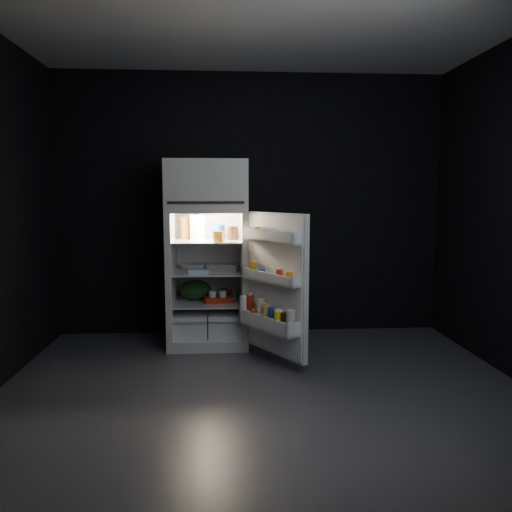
{
  "coord_description": "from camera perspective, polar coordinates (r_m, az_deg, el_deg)",
  "views": [
    {
      "loc": [
        -0.3,
        -3.53,
        1.47
      ],
      "look_at": [
        0.01,
        1.0,
        0.9
      ],
      "focal_mm": 35.0,
      "sensor_mm": 36.0,
      "label": 1
    }
  ],
  "objects": [
    {
      "name": "pie",
      "position": [
        4.99,
        -6.97,
        -1.25
      ],
      "size": [
        0.39,
        0.39,
        0.04
      ],
      "primitive_type": "cylinder",
      "rotation": [
        0.0,
        0.0,
        -0.42
      ],
      "color": "tan",
      "rests_on": "refrigerator"
    },
    {
      "name": "floor",
      "position": [
        3.84,
        0.93,
        -15.36
      ],
      "size": [
        4.0,
        3.4,
        0.0
      ],
      "primitive_type": "cube",
      "color": "#45454A",
      "rests_on": "ground"
    },
    {
      "name": "wrapped_pkg",
      "position": [
        4.99,
        -3.02,
        -1.15
      ],
      "size": [
        0.12,
        0.1,
        0.05
      ],
      "primitive_type": "cube",
      "rotation": [
        0.0,
        0.0,
        -0.04
      ],
      "color": "beige",
      "rests_on": "refrigerator"
    },
    {
      "name": "small_carton",
      "position": [
        4.61,
        -4.25,
        2.22
      ],
      "size": [
        0.11,
        0.09,
        0.1
      ],
      "primitive_type": "cube",
      "rotation": [
        0.0,
        0.0,
        -0.39
      ],
      "color": "orange",
      "rests_on": "refrigerator"
    },
    {
      "name": "small_can_red",
      "position": [
        5.08,
        -3.56,
        -4.2
      ],
      "size": [
        0.09,
        0.09,
        0.09
      ],
      "primitive_type": "cylinder",
      "rotation": [
        0.0,
        0.0,
        0.38
      ],
      "color": "#B0250F",
      "rests_on": "refrigerator"
    },
    {
      "name": "milk_jug",
      "position": [
        4.92,
        -6.77,
        3.32
      ],
      "size": [
        0.15,
        0.15,
        0.24
      ],
      "primitive_type": "cube",
      "rotation": [
        0.0,
        0.0,
        0.1
      ],
      "color": "white",
      "rests_on": "refrigerator"
    },
    {
      "name": "egg_carton",
      "position": [
        4.81,
        -3.84,
        -1.34
      ],
      "size": [
        0.32,
        0.2,
        0.07
      ],
      "primitive_type": "cube",
      "rotation": [
        0.0,
        0.0,
        -0.31
      ],
      "color": "gray",
      "rests_on": "refrigerator"
    },
    {
      "name": "ceiling",
      "position": [
        3.75,
        1.02,
        26.29
      ],
      "size": [
        4.0,
        3.4,
        0.0
      ],
      "primitive_type": "cube",
      "color": "silver",
      "rests_on": "ground"
    },
    {
      "name": "refrigerator",
      "position": [
        4.88,
        -5.53,
        1.07
      ],
      "size": [
        0.76,
        0.71,
        1.78
      ],
      "color": "silver",
      "rests_on": "ground"
    },
    {
      "name": "yogurt_tray",
      "position": [
        4.85,
        -4.28,
        -4.99
      ],
      "size": [
        0.3,
        0.2,
        0.05
      ],
      "primitive_type": "cube",
      "rotation": [
        0.0,
        0.0,
        0.19
      ],
      "color": "#B0250F",
      "rests_on": "refrigerator"
    },
    {
      "name": "amber_bottle",
      "position": [
        4.92,
        -8.08,
        3.18
      ],
      "size": [
        0.1,
        0.1,
        0.22
      ],
      "primitive_type": "cylinder",
      "rotation": [
        0.0,
        0.0,
        0.24
      ],
      "color": "orange",
      "rests_on": "refrigerator"
    },
    {
      "name": "wall_back",
      "position": [
        5.24,
        -0.58,
        5.83
      ],
      "size": [
        4.0,
        0.0,
        2.7
      ],
      "primitive_type": "cube",
      "color": "black",
      "rests_on": "ground"
    },
    {
      "name": "produce_bag",
      "position": [
        4.97,
        -6.91,
        -3.87
      ],
      "size": [
        0.39,
        0.37,
        0.2
      ],
      "primitive_type": "ellipsoid",
      "rotation": [
        0.0,
        0.0,
        0.41
      ],
      "color": "#193815",
      "rests_on": "refrigerator"
    },
    {
      "name": "fridge_door",
      "position": [
        4.26,
        2.01,
        -3.61
      ],
      "size": [
        0.55,
        0.71,
        1.22
      ],
      "color": "silver",
      "rests_on": "ground"
    },
    {
      "name": "flat_package",
      "position": [
        4.71,
        -6.61,
        -1.75
      ],
      "size": [
        0.2,
        0.11,
        0.04
      ],
      "primitive_type": "cube",
      "rotation": [
        0.0,
        0.0,
        0.09
      ],
      "color": "#92BFE2",
      "rests_on": "refrigerator"
    },
    {
      "name": "jam_jar",
      "position": [
        4.83,
        -2.65,
        2.64
      ],
      "size": [
        0.11,
        0.11,
        0.13
      ],
      "primitive_type": "cylinder",
      "rotation": [
        0.0,
        0.0,
        0.03
      ],
      "color": "black",
      "rests_on": "refrigerator"
    },
    {
      "name": "mayo_jar",
      "position": [
        4.9,
        -4.28,
        2.75
      ],
      "size": [
        0.16,
        0.16,
        0.14
      ],
      "primitive_type": "cylinder",
      "rotation": [
        0.0,
        0.0,
        0.35
      ],
      "color": "#1D3C9F",
      "rests_on": "refrigerator"
    },
    {
      "name": "small_can_silver",
      "position": [
        5.05,
        -2.53,
        -4.26
      ],
      "size": [
        0.08,
        0.08,
        0.09
      ],
      "primitive_type": "cylinder",
      "rotation": [
        0.0,
        0.0,
        0.1
      ],
      "color": "silver",
      "rests_on": "refrigerator"
    },
    {
      "name": "wall_front",
      "position": [
        1.86,
        5.34,
        3.51
      ],
      "size": [
        4.0,
        0.0,
        2.7
      ],
      "primitive_type": "cube",
      "color": "black",
      "rests_on": "ground"
    }
  ]
}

